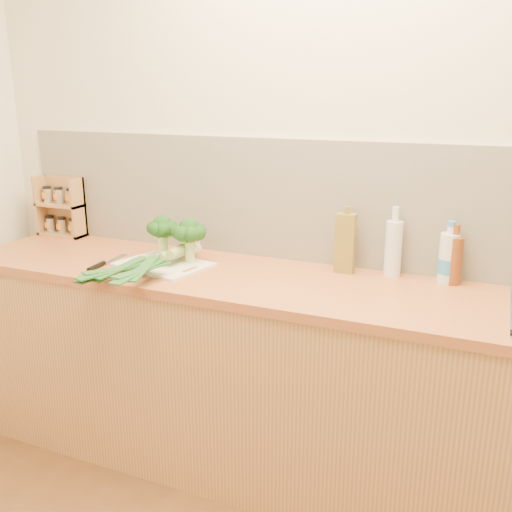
{
  "coord_description": "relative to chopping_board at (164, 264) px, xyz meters",
  "views": [
    {
      "loc": [
        0.65,
        -0.85,
        1.64
      ],
      "look_at": [
        -0.19,
        1.1,
        1.02
      ],
      "focal_mm": 40.0,
      "sensor_mm": 36.0,
      "label": 1
    }
  ],
  "objects": [
    {
      "name": "spice_rack",
      "position": [
        -0.78,
        0.27,
        0.13
      ],
      "size": [
        0.26,
        0.1,
        0.31
      ],
      "color": "#AD7A4A",
      "rests_on": "counter"
    },
    {
      "name": "leek_mid",
      "position": [
        0.01,
        -0.07,
        0.05
      ],
      "size": [
        0.25,
        0.6,
        0.04
      ],
      "rotation": [
        0.0,
        0.0,
        -0.32
      ],
      "color": "white",
      "rests_on": "chopping_board"
    },
    {
      "name": "amber_bottle",
      "position": [
        1.18,
        0.25,
        0.1
      ],
      "size": [
        0.06,
        0.06,
        0.24
      ],
      "color": "brown",
      "rests_on": "counter"
    },
    {
      "name": "water_bottle",
      "position": [
        1.16,
        0.25,
        0.09
      ],
      "size": [
        0.08,
        0.08,
        0.23
      ],
      "color": "silver",
      "rests_on": "counter"
    },
    {
      "name": "chefs_knife",
      "position": [
        -0.25,
        -0.11,
        0.0
      ],
      "size": [
        0.05,
        0.29,
        0.02
      ],
      "rotation": [
        0.0,
        0.0,
        0.07
      ],
      "color": "silver",
      "rests_on": "counter"
    },
    {
      "name": "oil_tin",
      "position": [
        0.75,
        0.23,
        0.12
      ],
      "size": [
        0.08,
        0.05,
        0.28
      ],
      "color": "olive",
      "rests_on": "counter"
    },
    {
      "name": "counter",
      "position": [
        0.67,
        0.02,
        -0.46
      ],
      "size": [
        3.2,
        0.62,
        0.9
      ],
      "color": "tan",
      "rests_on": "ground"
    },
    {
      "name": "leek_back",
      "position": [
        0.06,
        -0.05,
        0.06
      ],
      "size": [
        0.11,
        0.67,
        0.04
      ],
      "rotation": [
        0.0,
        0.0,
        0.05
      ],
      "color": "white",
      "rests_on": "chopping_board"
    },
    {
      "name": "leek_front",
      "position": [
        -0.03,
        -0.03,
        0.03
      ],
      "size": [
        0.21,
        0.66,
        0.04
      ],
      "rotation": [
        0.0,
        0.0,
        -0.23
      ],
      "color": "white",
      "rests_on": "chopping_board"
    },
    {
      "name": "glass_bottle",
      "position": [
        0.94,
        0.26,
        0.12
      ],
      "size": [
        0.07,
        0.07,
        0.29
      ],
      "color": "silver",
      "rests_on": "counter"
    },
    {
      "name": "broccoli_left",
      "position": [
        -0.06,
        0.1,
        0.13
      ],
      "size": [
        0.14,
        0.14,
        0.19
      ],
      "color": "#ABC271",
      "rests_on": "chopping_board"
    },
    {
      "name": "broccoli_right",
      "position": [
        0.09,
        0.07,
        0.14
      ],
      "size": [
        0.15,
        0.15,
        0.2
      ],
      "color": "#ABC271",
      "rests_on": "chopping_board"
    },
    {
      "name": "chopping_board",
      "position": [
        0.0,
        0.0,
        0.0
      ],
      "size": [
        0.43,
        0.36,
        0.01
      ],
      "primitive_type": "cube",
      "rotation": [
        0.0,
        0.0,
        -0.23
      ],
      "color": "silver",
      "rests_on": "counter"
    },
    {
      "name": "room_shell",
      "position": [
        0.67,
        0.31,
        0.26
      ],
      "size": [
        3.5,
        3.5,
        3.5
      ],
      "color": "beige",
      "rests_on": "ground"
    }
  ]
}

